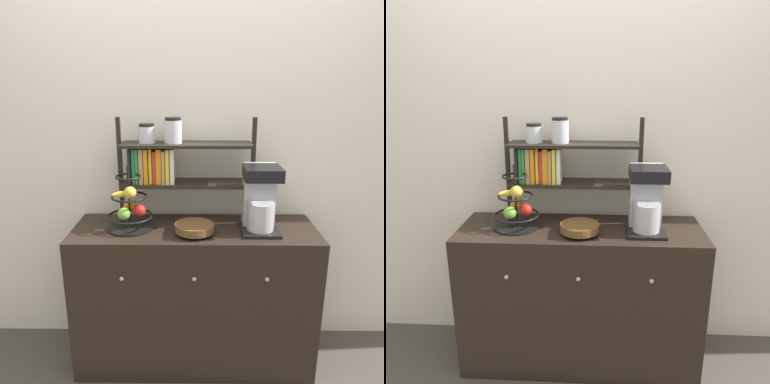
{
  "view_description": "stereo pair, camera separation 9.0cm",
  "coord_description": "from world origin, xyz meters",
  "views": [
    {
      "loc": [
        0.01,
        -1.79,
        1.71
      ],
      "look_at": [
        -0.01,
        0.24,
        1.11
      ],
      "focal_mm": 35.0,
      "sensor_mm": 36.0,
      "label": 1
    },
    {
      "loc": [
        0.1,
        -1.79,
        1.71
      ],
      "look_at": [
        -0.01,
        0.24,
        1.11
      ],
      "focal_mm": 35.0,
      "sensor_mm": 36.0,
      "label": 2
    }
  ],
  "objects": [
    {
      "name": "ground_plane",
      "position": [
        0.0,
        0.0,
        0.0
      ],
      "size": [
        12.0,
        12.0,
        0.0
      ],
      "primitive_type": "plane",
      "color": "#47423D"
    },
    {
      "name": "wall_back",
      "position": [
        0.0,
        0.52,
        1.3
      ],
      "size": [
        7.0,
        0.05,
        2.6
      ],
      "primitive_type": "cube",
      "color": "silver",
      "rests_on": "ground_plane"
    },
    {
      "name": "sideboard",
      "position": [
        0.0,
        0.24,
        0.45
      ],
      "size": [
        1.42,
        0.49,
        0.89
      ],
      "color": "black",
      "rests_on": "ground_plane"
    },
    {
      "name": "shelf_hutch",
      "position": [
        -0.16,
        0.36,
        1.27
      ],
      "size": [
        0.8,
        0.2,
        0.63
      ],
      "color": "black",
      "rests_on": "sideboard"
    },
    {
      "name": "coffee_maker",
      "position": [
        0.37,
        0.23,
        1.08
      ],
      "size": [
        0.21,
        0.25,
        0.38
      ],
      "color": "black",
      "rests_on": "sideboard"
    },
    {
      "name": "fruit_stand",
      "position": [
        -0.37,
        0.23,
        1.01
      ],
      "size": [
        0.27,
        0.27,
        0.37
      ],
      "color": "black",
      "rests_on": "sideboard"
    },
    {
      "name": "wooden_bowl",
      "position": [
        -0.0,
        0.15,
        0.93
      ],
      "size": [
        0.22,
        0.22,
        0.06
      ],
      "color": "brown",
      "rests_on": "sideboard"
    }
  ]
}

